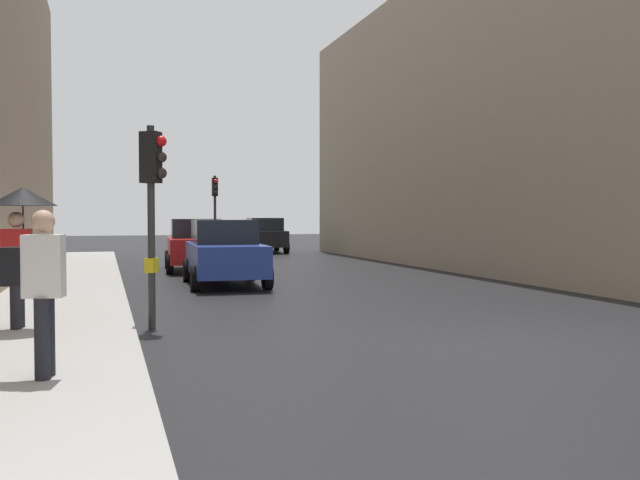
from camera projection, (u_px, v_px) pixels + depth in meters
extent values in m
plane|color=black|center=(516.00, 344.00, 10.20)|extent=(120.00, 120.00, 0.00)
cube|color=#A8A5A0|center=(59.00, 305.00, 14.00)|extent=(2.65, 40.00, 0.16)
cube|color=gray|center=(578.00, 125.00, 26.23)|extent=(12.00, 26.65, 10.50)
cylinder|color=#2D2D2D|center=(151.00, 228.00, 11.57)|extent=(0.12, 0.12, 3.35)
cube|color=black|center=(151.00, 157.00, 11.53)|extent=(0.38, 0.36, 0.84)
cube|color=yellow|center=(152.00, 265.00, 11.59)|extent=(0.24, 0.25, 0.24)
sphere|color=red|center=(161.00, 141.00, 11.47)|extent=(0.18, 0.18, 0.18)
sphere|color=#2D231E|center=(161.00, 157.00, 11.48)|extent=(0.18, 0.18, 0.18)
sphere|color=#2D231E|center=(161.00, 173.00, 11.49)|extent=(0.18, 0.18, 0.18)
cylinder|color=#2D2D2D|center=(215.00, 216.00, 32.35)|extent=(0.12, 0.12, 3.71)
cube|color=black|center=(215.00, 187.00, 32.31)|extent=(0.25, 0.31, 0.84)
cube|color=yellow|center=(215.00, 233.00, 32.38)|extent=(0.21, 0.17, 0.24)
sphere|color=red|center=(216.00, 181.00, 32.12)|extent=(0.18, 0.18, 0.18)
sphere|color=#2D231E|center=(216.00, 187.00, 32.13)|extent=(0.18, 0.18, 0.18)
sphere|color=#2D231E|center=(216.00, 192.00, 32.14)|extent=(0.18, 0.18, 0.18)
cube|color=black|center=(264.00, 238.00, 35.86)|extent=(2.02, 4.29, 0.80)
cube|color=black|center=(265.00, 224.00, 35.59)|extent=(1.71, 2.08, 0.64)
cylinder|color=black|center=(243.00, 245.00, 36.96)|extent=(0.25, 0.65, 0.64)
cylinder|color=black|center=(276.00, 245.00, 37.40)|extent=(0.25, 0.65, 0.64)
cylinder|color=black|center=(250.00, 247.00, 34.34)|extent=(0.25, 0.65, 0.64)
cylinder|color=black|center=(286.00, 247.00, 34.78)|extent=(0.25, 0.65, 0.64)
cube|color=navy|center=(225.00, 259.00, 18.80)|extent=(1.97, 4.27, 0.80)
cube|color=black|center=(224.00, 232.00, 19.02)|extent=(1.68, 2.06, 0.64)
cylinder|color=black|center=(267.00, 277.00, 17.74)|extent=(0.25, 0.65, 0.64)
cylinder|color=black|center=(195.00, 279.00, 17.28)|extent=(0.25, 0.65, 0.64)
cylinder|color=black|center=(250.00, 269.00, 20.35)|extent=(0.25, 0.65, 0.64)
cylinder|color=black|center=(187.00, 270.00, 19.89)|extent=(0.25, 0.65, 0.64)
cube|color=red|center=(196.00, 249.00, 23.88)|extent=(2.07, 4.31, 0.80)
cube|color=black|center=(195.00, 228.00, 24.10)|extent=(1.73, 2.10, 0.64)
cylinder|color=black|center=(226.00, 263.00, 22.79)|extent=(0.26, 0.65, 0.64)
cylinder|color=black|center=(170.00, 264.00, 22.37)|extent=(0.26, 0.65, 0.64)
cylinder|color=black|center=(219.00, 259.00, 25.41)|extent=(0.26, 0.65, 0.64)
cylinder|color=black|center=(168.00, 259.00, 25.00)|extent=(0.26, 0.65, 0.64)
cylinder|color=black|center=(19.00, 300.00, 10.75)|extent=(0.16, 0.16, 0.85)
cylinder|color=black|center=(16.00, 301.00, 10.55)|extent=(0.16, 0.16, 0.85)
cube|color=red|center=(17.00, 251.00, 10.63)|extent=(0.44, 0.32, 0.66)
sphere|color=tan|center=(16.00, 220.00, 10.61)|extent=(0.24, 0.24, 0.24)
cylinder|color=black|center=(23.00, 234.00, 10.63)|extent=(0.02, 0.02, 0.90)
cone|color=black|center=(23.00, 196.00, 10.61)|extent=(1.00, 1.00, 0.28)
cylinder|color=black|center=(47.00, 336.00, 7.50)|extent=(0.16, 0.16, 0.85)
cylinder|color=black|center=(42.00, 339.00, 7.30)|extent=(0.16, 0.16, 0.85)
cube|color=silver|center=(44.00, 266.00, 7.38)|extent=(0.44, 0.32, 0.66)
sphere|color=tan|center=(43.00, 221.00, 7.36)|extent=(0.24, 0.24, 0.24)
cube|color=black|center=(14.00, 266.00, 7.34)|extent=(0.25, 0.31, 0.40)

